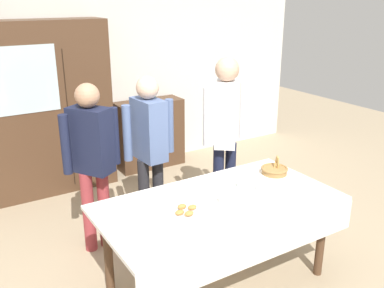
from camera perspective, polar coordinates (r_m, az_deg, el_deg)
name	(u,v)px	position (r m, az deg, el deg)	size (l,w,h in m)	color
ground_plane	(204,270)	(3.87, 1.62, -16.40)	(12.00, 12.00, 0.00)	tan
back_wall	(90,71)	(5.62, -13.43, 9.47)	(6.40, 0.10, 2.70)	silver
dining_table	(222,214)	(3.36, 3.96, -9.29)	(1.87, 0.99, 0.75)	#4C3321
wall_cabinet	(24,112)	(5.20, -21.47, 3.97)	(1.95, 0.46, 2.01)	#4C3321
bookshelf_low	(150,134)	(5.86, -5.67, 1.35)	(0.91, 0.35, 0.93)	#4C3321
book_stack	(148,98)	(5.73, -5.83, 6.08)	(0.13, 0.22, 0.07)	#2D5184
tea_cup_center	(242,185)	(3.56, 6.67, -5.45)	(0.13, 0.13, 0.06)	silver
tea_cup_near_right	(153,225)	(2.97, -5.28, -10.73)	(0.13, 0.13, 0.06)	white
tea_cup_mid_left	(224,200)	(3.30, 4.24, -7.46)	(0.13, 0.13, 0.06)	white
tea_cup_back_edge	(261,188)	(3.52, 9.21, -5.85)	(0.13, 0.13, 0.06)	white
bread_basket	(274,170)	(3.88, 10.94, -3.43)	(0.24, 0.24, 0.16)	#9E7542
pastry_plate	(186,212)	(3.16, -0.82, -9.02)	(0.28, 0.28, 0.05)	white
spoon_mid_right	(125,213)	(3.20, -8.89, -9.05)	(0.12, 0.02, 0.01)	silver
spoon_mid_left	(223,184)	(3.63, 4.11, -5.29)	(0.12, 0.02, 0.01)	silver
spoon_far_left	(299,191)	(3.59, 14.07, -6.15)	(0.12, 0.02, 0.01)	silver
person_behind_table_right	(92,153)	(3.85, -13.22, -1.17)	(0.52, 0.41, 1.57)	#933338
person_by_cabinet	(149,141)	(4.06, -5.71, 0.35)	(0.52, 0.37, 1.57)	#232328
person_behind_table_left	(226,125)	(4.22, 4.51, 2.53)	(0.52, 0.41, 1.71)	#191E38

